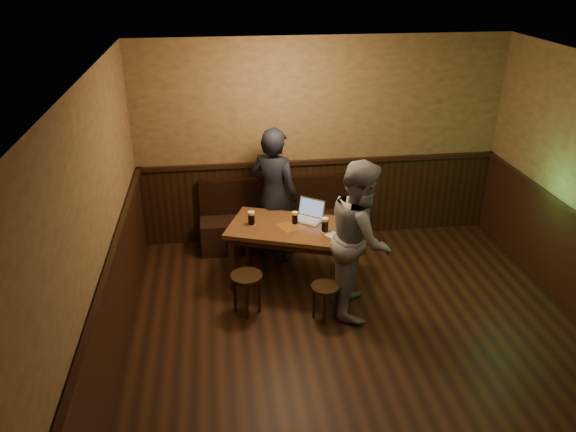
# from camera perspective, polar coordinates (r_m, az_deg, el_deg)

# --- Properties ---
(room) EXTENTS (5.04, 6.04, 2.84)m
(room) POSITION_cam_1_polar(r_m,az_deg,el_deg) (5.29, 8.82, -3.84)
(room) COLOR black
(room) RESTS_ON ground
(bench) EXTENTS (2.20, 0.50, 0.95)m
(bench) POSITION_cam_1_polar(r_m,az_deg,el_deg) (7.80, -0.75, -0.84)
(bench) COLOR black
(bench) RESTS_ON ground
(pub_table) EXTENTS (1.65, 1.28, 0.78)m
(pub_table) POSITION_cam_1_polar(r_m,az_deg,el_deg) (6.74, 0.25, -1.82)
(pub_table) COLOR #543118
(pub_table) RESTS_ON ground
(stool_left) EXTENTS (0.39, 0.39, 0.49)m
(stool_left) POSITION_cam_1_polar(r_m,az_deg,el_deg) (6.34, -4.22, -6.75)
(stool_left) COLOR black
(stool_left) RESTS_ON ground
(stool_right) EXTENTS (0.37, 0.37, 0.42)m
(stool_right) POSITION_cam_1_polar(r_m,az_deg,el_deg) (6.27, 3.77, -7.75)
(stool_right) COLOR black
(stool_right) RESTS_ON ground
(pint_left) EXTENTS (0.11, 0.11, 0.17)m
(pint_left) POSITION_cam_1_polar(r_m,az_deg,el_deg) (6.71, -3.75, -0.22)
(pint_left) COLOR #B3162B
(pint_left) RESTS_ON pub_table
(pint_mid) EXTENTS (0.10, 0.10, 0.16)m
(pint_mid) POSITION_cam_1_polar(r_m,az_deg,el_deg) (6.73, 0.71, -0.19)
(pint_mid) COLOR #B3162B
(pint_mid) RESTS_ON pub_table
(pint_right) EXTENTS (0.11, 0.11, 0.17)m
(pint_right) POSITION_cam_1_polar(r_m,az_deg,el_deg) (6.55, 3.78, -0.90)
(pint_right) COLOR #B3162B
(pint_right) RESTS_ON pub_table
(laptop) EXTENTS (0.44, 0.43, 0.24)m
(laptop) POSITION_cam_1_polar(r_m,az_deg,el_deg) (6.85, 2.15, 0.15)
(laptop) COLOR silver
(laptop) RESTS_ON pub_table
(menu) EXTENTS (0.25, 0.27, 0.00)m
(menu) POSITION_cam_1_polar(r_m,az_deg,el_deg) (6.49, 4.81, -2.04)
(menu) COLOR silver
(menu) RESTS_ON pub_table
(person_suit) EXTENTS (0.79, 0.72, 1.81)m
(person_suit) POSITION_cam_1_polar(r_m,az_deg,el_deg) (7.20, -1.41, 2.07)
(person_suit) COLOR black
(person_suit) RESTS_ON ground
(person_grey) EXTENTS (0.85, 1.00, 1.79)m
(person_grey) POSITION_cam_1_polar(r_m,az_deg,el_deg) (6.22, 7.34, -2.22)
(person_grey) COLOR gray
(person_grey) RESTS_ON ground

